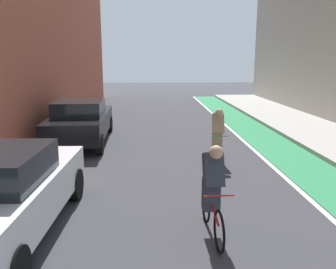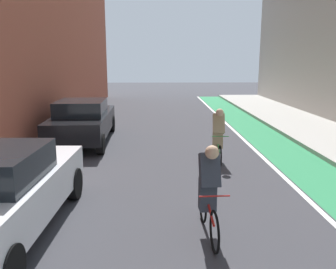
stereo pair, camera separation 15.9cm
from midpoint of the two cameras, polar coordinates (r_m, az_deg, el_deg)
name	(u,v)px [view 1 (the left image)]	position (r m, az deg, el deg)	size (l,w,h in m)	color
ground_plane	(178,165)	(10.07, 1.19, -4.91)	(74.84, 74.84, 0.00)	#38383D
bike_lane_paint	(276,147)	(12.68, 16.69, -1.89)	(1.60, 34.02, 0.00)	#2D8451
lane_divider_stripe	(250,147)	(12.41, 12.76, -1.96)	(0.12, 34.02, 0.00)	white
parked_sedan_black	(81,121)	(13.05, -14.16, 2.16)	(2.02, 4.78, 1.53)	black
cyclist_mid	(212,187)	(5.96, 6.39, -8.43)	(0.48, 1.71, 1.61)	black
cyclist_trailing	(218,133)	(10.29, 7.55, 0.20)	(0.48, 1.67, 1.59)	black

